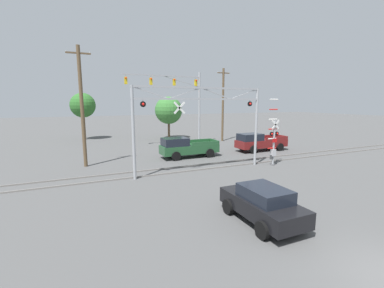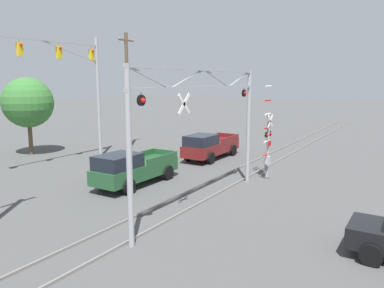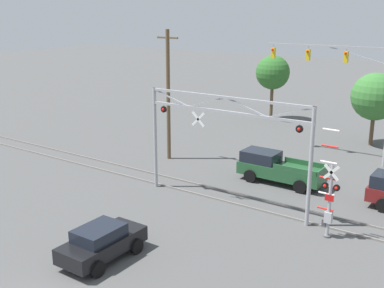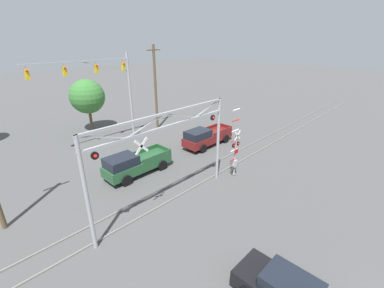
{
  "view_description": "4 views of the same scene",
  "coord_description": "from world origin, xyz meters",
  "px_view_note": "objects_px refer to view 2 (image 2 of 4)",
  "views": [
    {
      "loc": [
        -8.31,
        -3.75,
        5.19
      ],
      "look_at": [
        0.23,
        15.44,
        1.76
      ],
      "focal_mm": 24.0,
      "sensor_mm": 36.0,
      "label": 1
    },
    {
      "loc": [
        -14.35,
        4.95,
        5.74
      ],
      "look_at": [
        0.12,
        13.95,
        2.83
      ],
      "focal_mm": 35.0,
      "sensor_mm": 36.0,
      "label": 2
    },
    {
      "loc": [
        13.18,
        -8.97,
        10.82
      ],
      "look_at": [
        -2.23,
        13.24,
        3.24
      ],
      "focal_mm": 45.0,
      "sensor_mm": 36.0,
      "label": 3
    },
    {
      "loc": [
        -8.94,
        2.43,
        10.15
      ],
      "look_at": [
        1.72,
        12.74,
        4.01
      ],
      "focal_mm": 24.0,
      "sensor_mm": 36.0,
      "label": 4
    }
  ],
  "objects_px": {
    "pickup_truck_lead": "(133,168)",
    "pickup_truck_following": "(209,146)",
    "background_tree_beyond_span": "(28,103)",
    "traffic_signal_span": "(73,75)",
    "crossing_gantry": "(204,111)",
    "crossing_signal_mast": "(268,146)",
    "utility_pole_right": "(127,90)"
  },
  "relations": [
    {
      "from": "pickup_truck_lead",
      "to": "pickup_truck_following",
      "type": "bearing_deg",
      "value": -0.83
    },
    {
      "from": "pickup_truck_following",
      "to": "background_tree_beyond_span",
      "type": "distance_m",
      "value": 14.34
    },
    {
      "from": "traffic_signal_span",
      "to": "background_tree_beyond_span",
      "type": "distance_m",
      "value": 5.59
    },
    {
      "from": "crossing_gantry",
      "to": "pickup_truck_lead",
      "type": "relative_size",
      "value": 1.85
    },
    {
      "from": "crossing_signal_mast",
      "to": "pickup_truck_following",
      "type": "distance_m",
      "value": 6.42
    },
    {
      "from": "pickup_truck_lead",
      "to": "background_tree_beyond_span",
      "type": "bearing_deg",
      "value": 78.42
    },
    {
      "from": "traffic_signal_span",
      "to": "crossing_gantry",
      "type": "bearing_deg",
      "value": -105.96
    },
    {
      "from": "pickup_truck_lead",
      "to": "utility_pole_right",
      "type": "bearing_deg",
      "value": 42.33
    },
    {
      "from": "pickup_truck_following",
      "to": "background_tree_beyond_span",
      "type": "bearing_deg",
      "value": 114.52
    },
    {
      "from": "traffic_signal_span",
      "to": "utility_pole_right",
      "type": "xyz_separation_m",
      "value": [
        5.9,
        0.36,
        -1.18
      ]
    },
    {
      "from": "crossing_gantry",
      "to": "pickup_truck_following",
      "type": "distance_m",
      "value": 11.08
    },
    {
      "from": "traffic_signal_span",
      "to": "utility_pole_right",
      "type": "distance_m",
      "value": 6.03
    },
    {
      "from": "background_tree_beyond_span",
      "to": "pickup_truck_following",
      "type": "bearing_deg",
      "value": -65.48
    },
    {
      "from": "crossing_gantry",
      "to": "pickup_truck_following",
      "type": "relative_size",
      "value": 1.79
    },
    {
      "from": "crossing_gantry",
      "to": "crossing_signal_mast",
      "type": "distance_m",
      "value": 6.82
    },
    {
      "from": "crossing_signal_mast",
      "to": "pickup_truck_lead",
      "type": "height_order",
      "value": "crossing_signal_mast"
    },
    {
      "from": "crossing_signal_mast",
      "to": "traffic_signal_span",
      "type": "xyz_separation_m",
      "value": [
        -2.75,
        13.15,
        4.17
      ]
    },
    {
      "from": "crossing_signal_mast",
      "to": "utility_pole_right",
      "type": "xyz_separation_m",
      "value": [
        3.15,
        13.5,
        3.0
      ]
    },
    {
      "from": "crossing_signal_mast",
      "to": "pickup_truck_lead",
      "type": "bearing_deg",
      "value": 133.34
    },
    {
      "from": "background_tree_beyond_span",
      "to": "utility_pole_right",
      "type": "bearing_deg",
      "value": -39.11
    },
    {
      "from": "pickup_truck_following",
      "to": "utility_pole_right",
      "type": "bearing_deg",
      "value": 88.98
    },
    {
      "from": "utility_pole_right",
      "to": "background_tree_beyond_span",
      "type": "xyz_separation_m",
      "value": [
        -5.96,
        4.84,
        -0.88
      ]
    },
    {
      "from": "crossing_signal_mast",
      "to": "background_tree_beyond_span",
      "type": "height_order",
      "value": "background_tree_beyond_span"
    },
    {
      "from": "crossing_gantry",
      "to": "traffic_signal_span",
      "type": "relative_size",
      "value": 1.06
    },
    {
      "from": "pickup_truck_lead",
      "to": "utility_pole_right",
      "type": "xyz_separation_m",
      "value": [
        8.54,
        7.78,
        3.94
      ]
    },
    {
      "from": "crossing_signal_mast",
      "to": "traffic_signal_span",
      "type": "relative_size",
      "value": 0.57
    },
    {
      "from": "utility_pole_right",
      "to": "pickup_truck_following",
      "type": "bearing_deg",
      "value": -91.02
    },
    {
      "from": "utility_pole_right",
      "to": "crossing_signal_mast",
      "type": "bearing_deg",
      "value": -103.14
    },
    {
      "from": "pickup_truck_following",
      "to": "crossing_signal_mast",
      "type": "bearing_deg",
      "value": -118.28
    },
    {
      "from": "crossing_gantry",
      "to": "traffic_signal_span",
      "type": "distance_m",
      "value": 13.06
    },
    {
      "from": "traffic_signal_span",
      "to": "pickup_truck_following",
      "type": "xyz_separation_m",
      "value": [
        5.76,
        -7.55,
        -5.12
      ]
    },
    {
      "from": "pickup_truck_following",
      "to": "utility_pole_right",
      "type": "relative_size",
      "value": 0.6
    }
  ]
}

